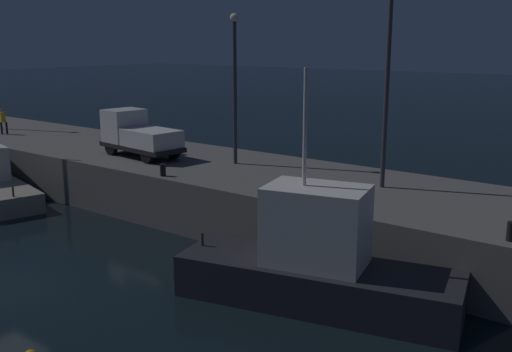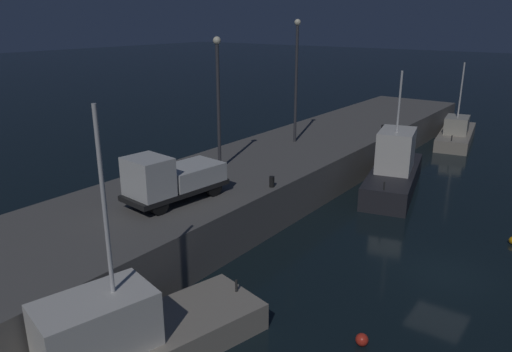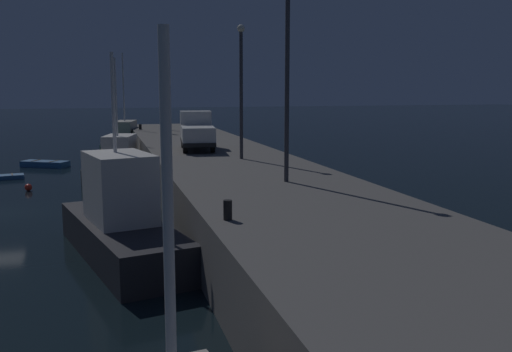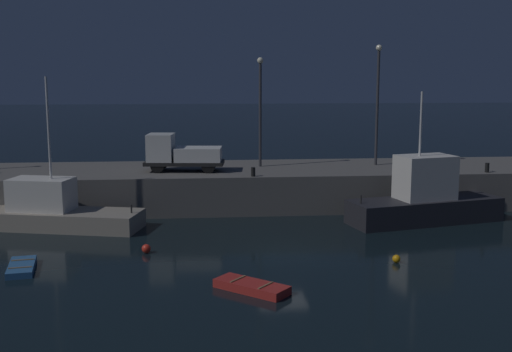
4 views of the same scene
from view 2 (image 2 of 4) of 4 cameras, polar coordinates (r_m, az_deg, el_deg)
The scene contains 11 objects.
ground_plane at distance 24.46m, azimuth 20.94°, elevation -10.65°, with size 320.00×320.00×0.00m, color black.
pier_quay at distance 29.31m, azimuth -3.38°, elevation -1.86°, with size 66.16×8.33×2.57m.
fishing_trawler_red at distance 34.23m, azimuth 15.79°, elevation 0.67°, with size 10.06×5.01×8.06m.
fishing_boat_blue at distance 17.62m, azimuth -15.25°, elevation -18.12°, with size 9.91×5.13×8.96m.
fishing_boat_white at distance 49.60m, azimuth 22.29°, elevation 4.59°, with size 10.07×4.31×7.44m.
mooring_buoy_near at distance 18.87m, azimuth 12.24°, elevation -18.14°, with size 0.47×0.47×0.47m, color red.
lamp_post_east at distance 28.46m, azimuth -4.43°, elevation 9.53°, with size 0.44×0.44×7.66m.
lamp_post_central at distance 35.14m, azimuth 4.72°, elevation 11.90°, with size 0.44×0.44×8.56m.
utility_truck at distance 24.10m, azimuth -9.87°, elevation -0.31°, with size 5.50×2.64×2.53m.
bollard_central at distance 26.15m, azimuth 1.86°, elevation -0.67°, with size 0.28×0.28×0.59m, color black.
bollard_east at distance 39.82m, azimuth 14.57°, elevation 5.33°, with size 0.28×0.28×0.64m, color black.
Camera 2 is at (-21.16, -4.87, 11.25)m, focal length 34.33 mm.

